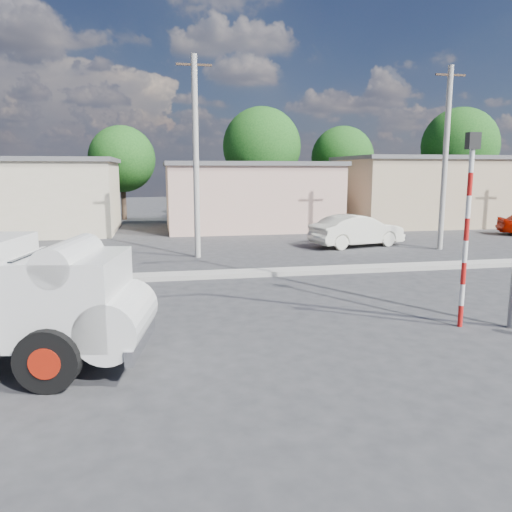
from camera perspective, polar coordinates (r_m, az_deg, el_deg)
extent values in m
plane|color=#2C2C2E|center=(9.81, 11.07, -11.63)|extent=(120.00, 120.00, 0.00)
cube|color=#99968E|center=(17.17, 1.05, -1.89)|extent=(40.00, 0.80, 0.16)
cylinder|color=black|center=(8.87, -22.67, -10.95)|extent=(1.09, 0.48, 1.05)
cylinder|color=red|center=(8.87, -22.67, -10.95)|extent=(0.57, 0.43, 0.52)
cylinder|color=black|center=(10.66, -18.76, -7.23)|extent=(1.09, 0.48, 1.05)
cylinder|color=red|center=(10.66, -18.76, -7.23)|extent=(0.57, 0.43, 0.52)
cube|color=silver|center=(9.50, -20.27, -4.28)|extent=(2.03, 2.23, 1.49)
cylinder|color=silver|center=(9.38, -15.37, -6.93)|extent=(1.37, 2.12, 1.05)
cylinder|color=silver|center=(9.37, -20.51, -0.30)|extent=(0.99, 2.05, 0.67)
cube|color=silver|center=(9.41, -12.97, -9.22)|extent=(0.48, 2.05, 0.27)
cube|color=black|center=(9.65, -24.20, -1.71)|extent=(0.35, 1.62, 0.67)
imported|color=silver|center=(23.99, 11.47, 2.86)|extent=(4.76, 2.63, 1.49)
cylinder|color=red|center=(12.45, 22.32, -6.36)|extent=(0.11, 0.11, 0.50)
cylinder|color=white|center=(12.32, 22.47, -4.12)|extent=(0.11, 0.11, 0.50)
cylinder|color=red|center=(12.22, 22.63, -1.84)|extent=(0.11, 0.11, 0.50)
cylinder|color=white|center=(12.14, 22.78, 0.47)|extent=(0.11, 0.11, 0.50)
cylinder|color=red|center=(12.07, 22.94, 2.81)|extent=(0.11, 0.11, 0.50)
cylinder|color=white|center=(12.03, 23.09, 5.18)|extent=(0.11, 0.11, 0.50)
cylinder|color=red|center=(12.01, 23.25, 7.55)|extent=(0.11, 0.11, 0.50)
cylinder|color=white|center=(12.00, 23.42, 9.94)|extent=(0.11, 0.11, 0.50)
cube|color=black|center=(12.02, 23.56, 11.98)|extent=(0.28, 0.18, 0.36)
cube|color=beige|center=(31.64, -26.71, 5.93)|extent=(12.00, 7.00, 4.00)
cube|color=#59595B|center=(31.60, -27.01, 9.76)|extent=(12.30, 7.30, 0.24)
cube|color=#D9A895|center=(30.98, -0.75, 6.72)|extent=(10.00, 7.00, 3.80)
cube|color=#59595B|center=(30.94, -0.76, 10.46)|extent=(10.30, 7.30, 0.24)
cube|color=tan|center=(35.16, 19.02, 6.88)|extent=(11.00, 7.00, 4.20)
cube|color=#59595B|center=(35.13, 19.22, 10.50)|extent=(11.30, 7.30, 0.24)
cylinder|color=#38281E|center=(37.57, -14.90, 6.68)|extent=(0.36, 0.36, 3.47)
sphere|color=#2A681F|center=(37.53, -15.08, 10.65)|extent=(4.71, 4.71, 4.71)
cylinder|color=#38281E|center=(37.24, 0.64, 7.54)|extent=(0.36, 0.36, 4.20)
sphere|color=#2A681F|center=(37.25, 0.65, 12.39)|extent=(5.70, 5.70, 5.70)
cylinder|color=#38281E|center=(41.13, 9.73, 7.23)|extent=(0.36, 0.36, 3.64)
sphere|color=#2A681F|center=(41.11, 9.84, 11.03)|extent=(4.94, 4.94, 4.94)
cylinder|color=#38281E|center=(43.40, 21.98, 7.27)|extent=(0.36, 0.36, 4.37)
sphere|color=#2A681F|center=(43.42, 22.26, 11.59)|extent=(5.93, 5.93, 5.93)
cylinder|color=#99968E|center=(20.50, -6.89, 10.96)|extent=(0.24, 0.24, 8.00)
cube|color=#38281E|center=(20.89, -7.11, 20.88)|extent=(1.40, 0.08, 0.08)
cylinder|color=#99968E|center=(23.98, 20.81, 10.22)|extent=(0.24, 0.24, 8.00)
cube|color=#38281E|center=(24.31, 21.35, 18.72)|extent=(1.40, 0.08, 0.08)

